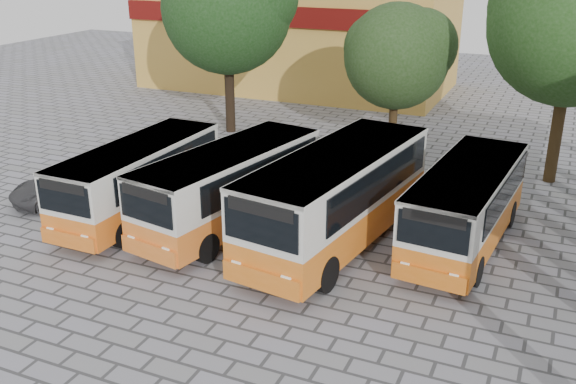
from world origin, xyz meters
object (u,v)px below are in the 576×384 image
at_px(bus_far_right, 467,202).
at_px(bus_far_left, 139,176).
at_px(parked_car, 70,185).
at_px(bus_centre_left, 230,183).
at_px(bus_centre_right, 337,193).

bearing_deg(bus_far_right, bus_far_left, -163.90).
relative_size(bus_far_right, parked_car, 1.73).
distance_m(bus_centre_left, bus_far_right, 7.87).
relative_size(bus_far_left, bus_centre_right, 0.83).
bearing_deg(bus_centre_right, bus_far_right, 30.36).
bearing_deg(bus_centre_right, bus_centre_left, -169.92).
height_order(bus_far_left, parked_car, bus_far_left).
height_order(bus_far_left, bus_far_right, bus_far_right).
bearing_deg(bus_far_right, parked_car, -167.09).
bearing_deg(bus_centre_right, bus_far_left, -167.41).
distance_m(bus_far_right, parked_car, 14.75).
relative_size(bus_far_left, parked_car, 1.68).
height_order(bus_centre_right, parked_car, bus_centre_right).
bearing_deg(bus_far_left, bus_far_right, 11.69).
bearing_deg(parked_car, bus_centre_right, 31.24).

